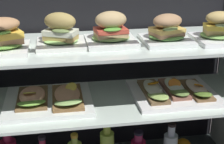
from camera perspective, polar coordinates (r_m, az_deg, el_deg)
name	(u,v)px	position (r m, az deg, el deg)	size (l,w,h in m)	color
case_frame	(107,66)	(1.46, -0.76, 1.05)	(1.18, 0.45, 0.90)	black
riser_lower_tier	(112,138)	(1.48, 0.00, -10.87)	(1.11, 0.38, 0.34)	silver
shelf_lower_glass	(112,101)	(1.40, 0.00, -4.77)	(1.13, 0.40, 0.01)	silver
riser_upper_tier	(112,73)	(1.35, 0.00, -0.22)	(1.11, 0.38, 0.23)	silver
shelf_upper_glass	(112,44)	(1.31, 0.00, 4.62)	(1.13, 0.40, 0.01)	silver
plated_roll_sandwich_center	(2,38)	(1.25, -17.84, 5.41)	(0.17, 0.17, 0.12)	white
plated_roll_sandwich_left_of_center	(61,33)	(1.27, -8.55, 6.43)	(0.18, 0.18, 0.12)	white
plated_roll_sandwich_far_left	(111,32)	(1.29, -0.20, 6.74)	(0.19, 0.19, 0.12)	white
plated_roll_sandwich_mid_left	(167,32)	(1.32, 9.12, 6.64)	(0.18, 0.18, 0.11)	white
plated_roll_sandwich_right_of_center	(219,31)	(1.38, 17.33, 6.52)	(0.18, 0.18, 0.12)	white
open_sandwich_tray_mid_left	(50,99)	(1.37, -10.31, -4.47)	(0.34, 0.30, 0.06)	white
open_sandwich_tray_near_right_corner	(174,91)	(1.44, 10.21, -3.18)	(0.34, 0.30, 0.06)	white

